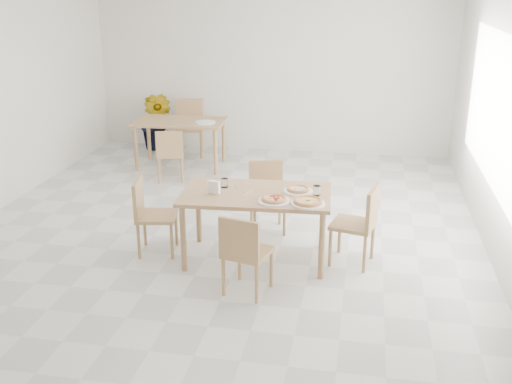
% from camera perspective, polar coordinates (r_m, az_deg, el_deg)
% --- Properties ---
extents(room, '(7.28, 7.00, 7.00)m').
position_cam_1_polar(room, '(7.07, 21.77, 7.44)').
color(room, silver).
rests_on(room, ground).
extents(main_table, '(1.58, 0.96, 0.75)m').
position_cam_1_polar(main_table, '(6.19, 0.00, -0.77)').
color(main_table, '#A77855').
rests_on(main_table, ground).
extents(chair_south, '(0.48, 0.48, 0.81)m').
position_cam_1_polar(chair_south, '(5.55, -1.15, -5.51)').
color(chair_south, '#A78853').
rests_on(chair_south, ground).
extents(chair_north, '(0.50, 0.50, 0.81)m').
position_cam_1_polar(chair_north, '(7.04, 1.05, 0.11)').
color(chair_north, '#A78853').
rests_on(chair_north, ground).
extents(chair_west, '(0.48, 0.48, 0.83)m').
position_cam_1_polar(chair_west, '(6.52, -10.14, -1.78)').
color(chair_west, '#A78853').
rests_on(chair_west, ground).
extents(chair_east, '(0.50, 0.50, 0.85)m').
position_cam_1_polar(chair_east, '(6.24, 9.95, -2.64)').
color(chair_east, '#A78853').
rests_on(chair_east, ground).
extents(plate_margherita, '(0.34, 0.34, 0.02)m').
position_cam_1_polar(plate_margherita, '(5.87, 4.97, -1.08)').
color(plate_margherita, white).
rests_on(plate_margherita, main_table).
extents(plate_mushroom, '(0.30, 0.30, 0.02)m').
position_cam_1_polar(plate_mushroom, '(6.19, 4.03, 0.08)').
color(plate_mushroom, white).
rests_on(plate_mushroom, main_table).
extents(plate_pepperoni, '(0.32, 0.32, 0.02)m').
position_cam_1_polar(plate_pepperoni, '(5.91, 1.73, -0.87)').
color(plate_pepperoni, white).
rests_on(plate_pepperoni, main_table).
extents(pizza_margherita, '(0.35, 0.35, 0.03)m').
position_cam_1_polar(pizza_margherita, '(5.86, 4.97, -0.88)').
color(pizza_margherita, '#E8B16D').
rests_on(pizza_margherita, plate_margherita).
extents(pizza_mushroom, '(0.23, 0.23, 0.03)m').
position_cam_1_polar(pizza_mushroom, '(6.18, 4.04, 0.28)').
color(pizza_mushroom, '#E8B16D').
rests_on(pizza_mushroom, plate_mushroom).
extents(pizza_pepperoni, '(0.32, 0.32, 0.03)m').
position_cam_1_polar(pizza_pepperoni, '(5.90, 1.73, -0.66)').
color(pizza_pepperoni, '#E8B16D').
rests_on(pizza_pepperoni, plate_pepperoni).
extents(tumbler_a, '(0.07, 0.07, 0.10)m').
position_cam_1_polar(tumbler_a, '(6.32, -3.01, 0.88)').
color(tumbler_a, white).
rests_on(tumbler_a, main_table).
extents(tumbler_b, '(0.08, 0.08, 0.10)m').
position_cam_1_polar(tumbler_b, '(6.10, 5.80, 0.14)').
color(tumbler_b, white).
rests_on(tumbler_b, main_table).
extents(napkin_holder, '(0.13, 0.08, 0.14)m').
position_cam_1_polar(napkin_holder, '(6.11, -4.00, 0.39)').
color(napkin_holder, silver).
rests_on(napkin_holder, main_table).
extents(fork_a, '(0.07, 0.19, 0.01)m').
position_cam_1_polar(fork_a, '(6.35, -1.82, 0.57)').
color(fork_a, silver).
rests_on(fork_a, main_table).
extents(fork_b, '(0.06, 0.17, 0.01)m').
position_cam_1_polar(fork_b, '(6.17, -0.78, -0.00)').
color(fork_b, silver).
rests_on(fork_b, main_table).
extents(second_table, '(1.42, 0.85, 0.75)m').
position_cam_1_polar(second_table, '(9.45, -7.25, 6.24)').
color(second_table, '#A78853').
rests_on(second_table, ground).
extents(chair_back_s, '(0.48, 0.48, 0.78)m').
position_cam_1_polar(chair_back_s, '(8.82, -8.19, 3.83)').
color(chair_back_s, '#A78853').
rests_on(chair_back_s, ground).
extents(chair_back_n, '(0.55, 0.55, 0.92)m').
position_cam_1_polar(chair_back_n, '(10.20, -6.35, 6.55)').
color(chair_back_n, '#A78853').
rests_on(chair_back_n, ground).
extents(plate_empty, '(0.31, 0.31, 0.02)m').
position_cam_1_polar(plate_empty, '(9.22, -4.84, 6.63)').
color(plate_empty, white).
rests_on(plate_empty, second_table).
extents(potted_plant, '(0.63, 0.54, 1.01)m').
position_cam_1_polar(potted_plant, '(10.55, -9.49, 6.67)').
color(potted_plant, '#22661E').
rests_on(potted_plant, ground).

